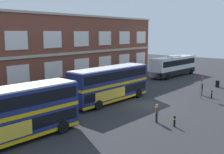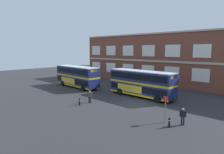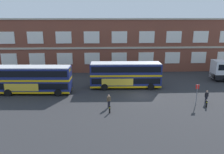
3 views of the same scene
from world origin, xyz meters
The scene contains 11 objects.
ground_plane centered at (0.00, 2.00, 0.00)m, with size 120.00×120.00×0.00m, color #2B2B2D.
brick_terminal_building centered at (-2.08, 17.98, 5.19)m, with size 48.50×8.19×10.67m.
double_decker_near centered at (-15.66, 1.83, 2.15)m, with size 11.11×3.27×4.07m.
double_decker_middle centered at (-1.88, 3.84, 2.15)m, with size 11.07×3.11×4.07m.
touring_coach centered at (19.86, 6.89, 1.91)m, with size 12.12×3.40×3.80m.
waiting_passenger centered at (8.10, -3.12, 0.93)m, with size 0.63×0.36×1.70m.
second_passenger centered at (-4.79, -4.06, 0.93)m, with size 0.54×0.50×1.70m.
bus_stand_flag centered at (6.51, -3.68, 1.64)m, with size 0.44×0.10×2.70m.
station_litter_bin centered at (14.78, -2.85, 0.52)m, with size 0.60×0.60×1.03m.
safety_bollard_west centered at (7.48, -4.62, 0.49)m, with size 0.19×0.19×0.95m.
safety_bollard_east centered at (-4.76, -5.81, 0.49)m, with size 0.19×0.19×0.95m.
Camera 1 is at (-25.18, -15.84, 8.02)m, focal length 43.08 mm.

